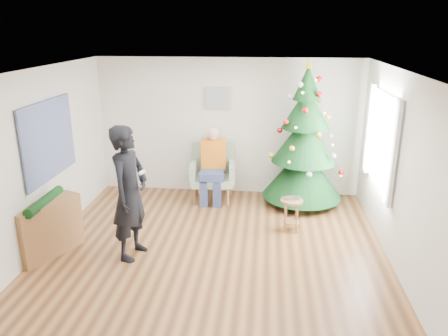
# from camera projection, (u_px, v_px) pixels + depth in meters

# --- Properties ---
(floor) EXTENTS (5.00, 5.00, 0.00)m
(floor) POSITION_uv_depth(u_px,v_px,m) (213.00, 252.00, 6.38)
(floor) COLOR brown
(floor) RESTS_ON ground
(ceiling) EXTENTS (5.00, 5.00, 0.00)m
(ceiling) POSITION_uv_depth(u_px,v_px,m) (212.00, 71.00, 5.57)
(ceiling) COLOR white
(ceiling) RESTS_ON wall_back
(wall_back) EXTENTS (5.00, 0.00, 5.00)m
(wall_back) POSITION_uv_depth(u_px,v_px,m) (229.00, 127.00, 8.34)
(wall_back) COLOR silver
(wall_back) RESTS_ON floor
(wall_front) EXTENTS (5.00, 0.00, 5.00)m
(wall_front) POSITION_uv_depth(u_px,v_px,m) (174.00, 261.00, 3.61)
(wall_front) COLOR silver
(wall_front) RESTS_ON floor
(wall_left) EXTENTS (0.00, 5.00, 5.00)m
(wall_left) POSITION_uv_depth(u_px,v_px,m) (38.00, 162.00, 6.21)
(wall_left) COLOR silver
(wall_left) RESTS_ON floor
(wall_right) EXTENTS (0.00, 5.00, 5.00)m
(wall_right) POSITION_uv_depth(u_px,v_px,m) (401.00, 173.00, 5.74)
(wall_right) COLOR silver
(wall_right) RESTS_ON floor
(window_panel) EXTENTS (0.04, 1.30, 1.40)m
(window_panel) POSITION_uv_depth(u_px,v_px,m) (382.00, 140.00, 6.62)
(window_panel) COLOR white
(window_panel) RESTS_ON wall_right
(curtains) EXTENTS (0.05, 1.75, 1.50)m
(curtains) POSITION_uv_depth(u_px,v_px,m) (380.00, 140.00, 6.63)
(curtains) COLOR white
(curtains) RESTS_ON wall_right
(christmas_tree) EXTENTS (1.45, 1.45, 2.62)m
(christmas_tree) POSITION_uv_depth(u_px,v_px,m) (304.00, 141.00, 7.80)
(christmas_tree) COLOR #3F2816
(christmas_tree) RESTS_ON floor
(stool) EXTENTS (0.36, 0.36, 0.54)m
(stool) POSITION_uv_depth(u_px,v_px,m) (291.00, 215.00, 6.96)
(stool) COLOR brown
(stool) RESTS_ON floor
(laptop) EXTENTS (0.32, 0.24, 0.02)m
(laptop) POSITION_uv_depth(u_px,v_px,m) (292.00, 199.00, 6.88)
(laptop) COLOR silver
(laptop) RESTS_ON stool
(armchair) EXTENTS (0.89, 0.82, 1.04)m
(armchair) POSITION_uv_depth(u_px,v_px,m) (213.00, 179.00, 8.24)
(armchair) COLOR gray
(armchair) RESTS_ON floor
(seated_person) EXTENTS (0.48, 0.69, 1.36)m
(seated_person) POSITION_uv_depth(u_px,v_px,m) (213.00, 164.00, 8.08)
(seated_person) COLOR navy
(seated_person) RESTS_ON armchair
(standing_man) EXTENTS (0.59, 0.78, 1.91)m
(standing_man) POSITION_uv_depth(u_px,v_px,m) (130.00, 193.00, 6.01)
(standing_man) COLOR black
(standing_man) RESTS_ON floor
(game_controller) EXTENTS (0.06, 0.13, 0.04)m
(game_controller) POSITION_uv_depth(u_px,v_px,m) (142.00, 172.00, 5.86)
(game_controller) COLOR white
(game_controller) RESTS_ON standing_man
(console) EXTENTS (0.68, 1.03, 0.80)m
(console) POSITION_uv_depth(u_px,v_px,m) (48.00, 229.00, 6.21)
(console) COLOR brown
(console) RESTS_ON floor
(garland) EXTENTS (0.14, 0.90, 0.14)m
(garland) POSITION_uv_depth(u_px,v_px,m) (44.00, 201.00, 6.08)
(garland) COLOR black
(garland) RESTS_ON console
(tapestry) EXTENTS (0.03, 1.50, 1.15)m
(tapestry) POSITION_uv_depth(u_px,v_px,m) (49.00, 140.00, 6.42)
(tapestry) COLOR black
(tapestry) RESTS_ON wall_left
(framed_picture) EXTENTS (0.52, 0.05, 0.42)m
(framed_picture) POSITION_uv_depth(u_px,v_px,m) (218.00, 98.00, 8.15)
(framed_picture) COLOR tan
(framed_picture) RESTS_ON wall_back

